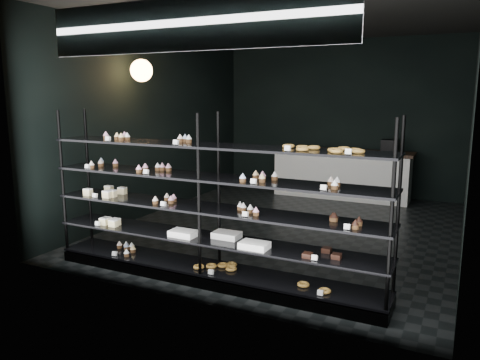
{
  "coord_description": "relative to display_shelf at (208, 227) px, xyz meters",
  "views": [
    {
      "loc": [
        2.47,
        -6.83,
        2.11
      ],
      "look_at": [
        0.06,
        -1.9,
        1.09
      ],
      "focal_mm": 35.0,
      "sensor_mm": 36.0,
      "label": 1
    }
  ],
  "objects": [
    {
      "name": "pendant_lamp",
      "position": [
        -2.03,
        1.55,
        1.82
      ],
      "size": [
        0.34,
        0.34,
        0.9
      ],
      "color": "black",
      "rests_on": "room"
    },
    {
      "name": "signage",
      "position": [
        0.08,
        -0.48,
        2.12
      ],
      "size": [
        3.3,
        0.05,
        0.5
      ],
      "color": "#0C113F",
      "rests_on": "room"
    },
    {
      "name": "room",
      "position": [
        0.08,
        2.45,
        0.97
      ],
      "size": [
        5.01,
        6.01,
        3.2
      ],
      "color": "black",
      "rests_on": "ground"
    },
    {
      "name": "display_shelf",
      "position": [
        0.0,
        0.0,
        0.0
      ],
      "size": [
        4.0,
        0.5,
        1.91
      ],
      "color": "black",
      "rests_on": "room"
    },
    {
      "name": "service_counter",
      "position": [
        0.29,
        4.95,
        -0.13
      ],
      "size": [
        2.78,
        0.65,
        1.23
      ],
      "color": "white",
      "rests_on": "room"
    }
  ]
}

